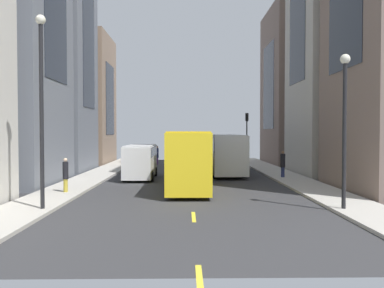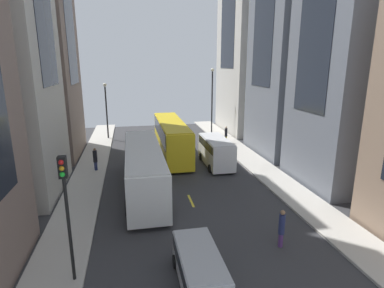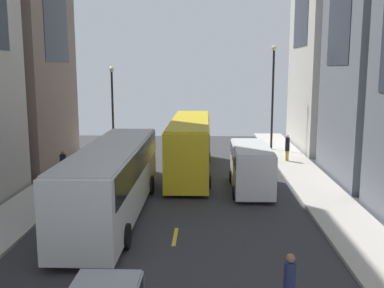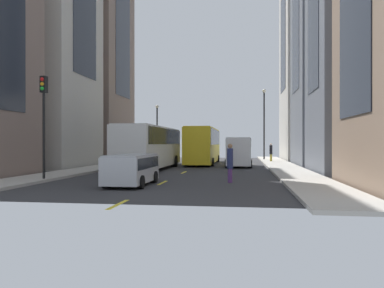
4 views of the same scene
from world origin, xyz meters
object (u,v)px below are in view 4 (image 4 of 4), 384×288
(pedestrian_waiting_curb, at_px, (271,152))
(car_silver_0, at_px, (132,167))
(city_bus_white, at_px, (151,144))
(streetcar_yellow, at_px, (204,143))
(delivery_van_white, at_px, (239,150))
(pedestrian_walking_far, at_px, (123,153))
(pedestrian_crossing_near, at_px, (230,162))
(traffic_light_near_corner, at_px, (44,107))

(pedestrian_waiting_curb, bearing_deg, car_silver_0, 6.58)
(city_bus_white, distance_m, streetcar_yellow, 9.42)
(city_bus_white, height_order, delivery_van_white, city_bus_white)
(city_bus_white, relative_size, streetcar_yellow, 1.02)
(pedestrian_walking_far, xyz_separation_m, pedestrian_waiting_curb, (14.21, 7.31, -0.02))
(delivery_van_white, xyz_separation_m, pedestrian_crossing_near, (-0.28, -13.61, -0.41))
(delivery_van_white, distance_m, pedestrian_walking_far, 10.85)
(delivery_van_white, height_order, pedestrian_crossing_near, delivery_van_white)
(city_bus_white, bearing_deg, pedestrian_walking_far, 128.04)
(pedestrian_crossing_near, bearing_deg, car_silver_0, 94.36)
(pedestrian_walking_far, bearing_deg, car_silver_0, -26.89)
(streetcar_yellow, height_order, car_silver_0, streetcar_yellow)
(delivery_van_white, relative_size, pedestrian_waiting_curb, 2.98)
(streetcar_yellow, relative_size, pedestrian_waiting_curb, 6.26)
(city_bus_white, relative_size, traffic_light_near_corner, 2.20)
(car_silver_0, bearing_deg, pedestrian_waiting_curb, 70.08)
(delivery_van_white, xyz_separation_m, pedestrian_walking_far, (-10.84, 0.39, -0.31))
(city_bus_white, height_order, traffic_light_near_corner, traffic_light_near_corner)
(streetcar_yellow, distance_m, pedestrian_crossing_near, 18.08)
(city_bus_white, xyz_separation_m, car_silver_0, (1.79, -10.86, -1.11))
(city_bus_white, relative_size, delivery_van_white, 2.14)
(pedestrian_crossing_near, height_order, traffic_light_near_corner, traffic_light_near_corner)
(delivery_van_white, distance_m, traffic_light_near_corner, 17.93)
(pedestrian_waiting_curb, bearing_deg, traffic_light_near_corner, -5.40)
(streetcar_yellow, bearing_deg, pedestrian_waiting_curb, 27.09)
(pedestrian_crossing_near, bearing_deg, streetcar_yellow, -7.33)
(streetcar_yellow, xyz_separation_m, pedestrian_waiting_curb, (6.97, 3.57, -0.94))
(delivery_van_white, xyz_separation_m, pedestrian_waiting_curb, (3.38, 7.70, -0.33))
(city_bus_white, relative_size, pedestrian_crossing_near, 5.98)
(city_bus_white, xyz_separation_m, pedestrian_walking_far, (-3.99, 5.10, -0.81))
(delivery_van_white, relative_size, car_silver_0, 1.37)
(traffic_light_near_corner, bearing_deg, pedestrian_crossing_near, 4.49)
(car_silver_0, relative_size, pedestrian_crossing_near, 2.04)
(pedestrian_walking_far, bearing_deg, city_bus_white, -8.76)
(delivery_van_white, distance_m, pedestrian_crossing_near, 13.62)
(delivery_van_white, distance_m, pedestrian_waiting_curb, 8.42)
(car_silver_0, xyz_separation_m, pedestrian_crossing_near, (4.78, 1.96, 0.20))
(city_bus_white, xyz_separation_m, delivery_van_white, (6.85, 4.71, -0.49))
(pedestrian_crossing_near, relative_size, traffic_light_near_corner, 0.37)
(delivery_van_white, xyz_separation_m, traffic_light_near_corner, (-10.38, -14.40, 2.55))
(city_bus_white, xyz_separation_m, traffic_light_near_corner, (-3.54, -9.69, 2.05))
(pedestrian_waiting_curb, distance_m, traffic_light_near_corner, 26.19)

